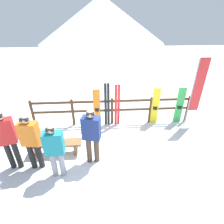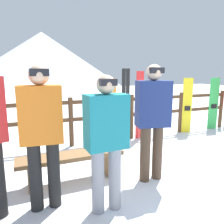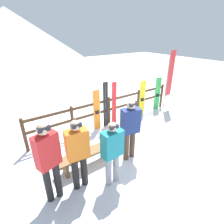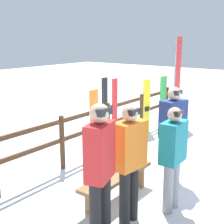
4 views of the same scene
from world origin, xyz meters
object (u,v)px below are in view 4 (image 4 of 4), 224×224
snowboard_orange (94,124)px  ski_pair_black (105,115)px  snowboard_green (163,101)px  person_red (100,165)px  bench (117,180)px  person_teal (173,153)px  rental_flag (177,74)px  person_orange (129,157)px  person_navy (173,128)px  snowboard_yellow (146,106)px  ski_pair_red (115,113)px

snowboard_orange → ski_pair_black: (0.38, 0.00, 0.11)m
snowboard_green → person_red: bearing=-159.7°
bench → person_red: 1.35m
person_teal → rental_flag: 5.02m
snowboard_orange → rental_flag: bearing=-3.9°
bench → snowboard_orange: size_ratio=1.04×
person_orange → rental_flag: bearing=19.1°
bench → person_orange: size_ratio=0.91×
bench → person_red: bearing=-154.6°
bench → rental_flag: 5.06m
bench → person_navy: person_navy is taller
rental_flag → ski_pair_black: bearing=175.6°
person_red → rental_flag: bearing=17.0°
ski_pair_black → rental_flag: (3.13, -0.24, 0.66)m
snowboard_yellow → rental_flag: rental_flag is taller
ski_pair_black → ski_pair_red: (0.38, -0.00, -0.03)m
person_navy → rental_flag: rental_flag is taller
bench → rental_flag: size_ratio=0.60×
person_navy → ski_pair_red: (0.87, 1.91, -0.18)m
snowboard_orange → ski_pair_black: size_ratio=0.87×
person_teal → rental_flag: bearing=25.1°
person_red → ski_pair_black: person_red is taller
ski_pair_red → rental_flag: bearing=-5.0°
person_navy → ski_pair_black: bearing=75.6°
person_orange → ski_pair_red: 3.17m
person_teal → snowboard_yellow: (3.21, 2.35, -0.18)m
person_orange → person_teal: person_orange is taller
ski_pair_red → snowboard_green: ski_pair_red is taller
person_teal → snowboard_green: bearing=29.5°
person_teal → rental_flag: size_ratio=0.62×
rental_flag → person_teal: bearing=-154.9°
bench → person_navy: bearing=-19.1°
person_red → person_navy: bearing=2.4°
snowboard_green → snowboard_orange: bearing=180.0°
snowboard_orange → ski_pair_red: bearing=0.3°
person_orange → ski_pair_black: (2.05, 2.04, -0.13)m
person_orange → ski_pair_black: 2.89m
person_navy → snowboard_yellow: bearing=39.5°
person_orange → person_red: size_ratio=0.94×
snowboard_orange → snowboard_green: (3.15, -0.00, -0.01)m
snowboard_green → rental_flag: (0.35, -0.24, 0.78)m
bench → person_orange: (-0.43, -0.51, 0.65)m
snowboard_yellow → snowboard_green: (0.95, -0.00, -0.00)m
person_teal → snowboard_orange: bearing=66.8°
snowboard_orange → person_navy: bearing=-93.5°
snowboard_yellow → rental_flag: bearing=-10.4°
person_navy → snowboard_yellow: 3.02m
snowboard_yellow → snowboard_green: snowboard_yellow is taller
person_orange → person_red: person_red is taller
person_navy → snowboard_yellow: (2.32, 1.91, -0.27)m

